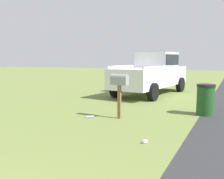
% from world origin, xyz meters
% --- Properties ---
extents(mailbox, '(0.25, 0.54, 1.33)m').
position_xyz_m(mailbox, '(6.87, 0.67, 1.07)').
color(mailbox, brown).
rests_on(mailbox, ground).
extents(pickup_truck, '(5.62, 2.62, 2.09)m').
position_xyz_m(pickup_truck, '(12.47, 1.37, 1.10)').
color(pickup_truck, silver).
rests_on(pickup_truck, ground).
extents(trash_bin, '(0.57, 0.57, 0.98)m').
position_xyz_m(trash_bin, '(8.49, -1.58, 0.49)').
color(trash_bin, '#1E4C1E').
rests_on(trash_bin, ground).
extents(litter_cup_midfield_b, '(0.12, 0.11, 0.08)m').
position_xyz_m(litter_cup_midfield_b, '(5.06, -0.74, 0.04)').
color(litter_cup_midfield_b, white).
rests_on(litter_cup_midfield_b, ground).
extents(litter_bottle_far_scatter, '(0.17, 0.23, 0.07)m').
position_xyz_m(litter_bottle_far_scatter, '(6.54, 1.49, 0.04)').
color(litter_bottle_far_scatter, '#B2D8BF').
rests_on(litter_bottle_far_scatter, ground).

